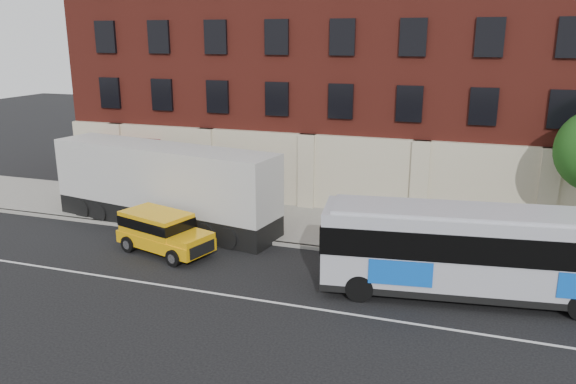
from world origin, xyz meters
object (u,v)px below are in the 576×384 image
(sign_pole, at_px, (112,197))
(yellow_suv, at_px, (161,230))
(city_bus, at_px, (493,251))
(shipping_container, at_px, (164,187))

(sign_pole, bearing_deg, yellow_suv, -30.58)
(city_bus, relative_size, shipping_container, 1.00)
(city_bus, xyz_separation_m, yellow_suv, (-13.66, 0.26, -0.82))
(sign_pole, xyz_separation_m, city_bus, (17.95, -2.80, 0.38))
(yellow_suv, distance_m, shipping_container, 3.74)
(shipping_container, bearing_deg, sign_pole, -165.98)
(shipping_container, bearing_deg, yellow_suv, -62.27)
(city_bus, height_order, yellow_suv, city_bus)
(sign_pole, bearing_deg, city_bus, -8.87)
(sign_pole, relative_size, city_bus, 0.20)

